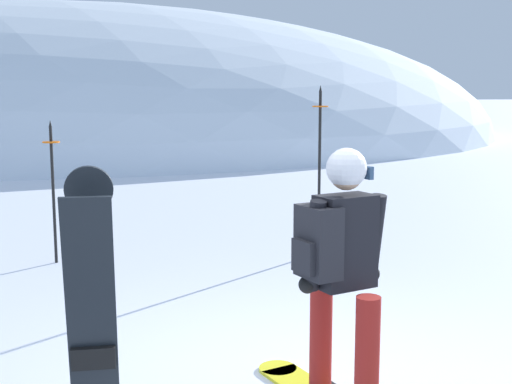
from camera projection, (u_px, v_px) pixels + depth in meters
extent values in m
ellipsoid|color=white|center=(77.00, 133.00, 32.93)|extent=(39.53, 35.58, 11.86)
cylinder|color=yellow|center=(278.00, 369.00, 5.00)|extent=(0.28, 0.28, 0.02)
cylinder|color=maroon|center=(321.00, 337.00, 4.47)|extent=(0.15, 0.15, 0.82)
cylinder|color=maroon|center=(367.00, 362.00, 4.06)|extent=(0.15, 0.15, 0.82)
cube|color=black|center=(345.00, 241.00, 4.16)|extent=(0.41, 0.33, 0.58)
cylinder|color=black|center=(314.00, 246.00, 4.05)|extent=(0.16, 0.20, 0.57)
cylinder|color=black|center=(374.00, 237.00, 4.27)|extent=(0.16, 0.20, 0.57)
sphere|color=black|center=(307.00, 285.00, 4.11)|extent=(0.11, 0.11, 0.11)
sphere|color=black|center=(371.00, 274.00, 4.35)|extent=(0.11, 0.11, 0.11)
cube|color=#232328|center=(318.00, 242.00, 4.06)|extent=(0.27, 0.33, 0.44)
cube|color=#232328|center=(305.00, 257.00, 4.02)|extent=(0.13, 0.21, 0.20)
sphere|color=tan|center=(346.00, 173.00, 4.10)|extent=(0.21, 0.21, 0.21)
sphere|color=silver|center=(346.00, 168.00, 4.09)|extent=(0.25, 0.25, 0.25)
cube|color=navy|center=(363.00, 172.00, 4.16)|extent=(0.09, 0.17, 0.08)
cube|color=black|center=(92.00, 322.00, 3.85)|extent=(0.28, 0.30, 1.50)
cylinder|color=black|center=(89.00, 189.00, 3.88)|extent=(0.28, 0.08, 0.28)
cube|color=black|center=(91.00, 283.00, 3.85)|extent=(0.25, 0.09, 0.15)
cube|color=black|center=(93.00, 357.00, 3.91)|extent=(0.25, 0.09, 0.15)
cylinder|color=black|center=(53.00, 196.00, 8.02)|extent=(0.04, 0.04, 1.64)
cylinder|color=orange|center=(51.00, 142.00, 7.92)|extent=(0.20, 0.20, 0.02)
cone|color=black|center=(50.00, 123.00, 7.89)|extent=(0.04, 0.04, 0.08)
cylinder|color=black|center=(319.00, 174.00, 8.44)|extent=(0.04, 0.04, 2.05)
cylinder|color=orange|center=(320.00, 106.00, 8.31)|extent=(0.20, 0.20, 0.02)
cone|color=black|center=(321.00, 88.00, 8.28)|extent=(0.04, 0.04, 0.08)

